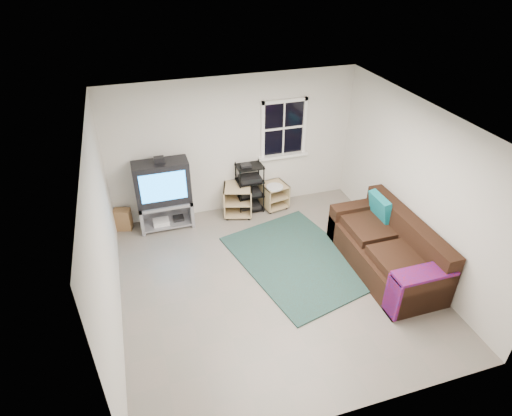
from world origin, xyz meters
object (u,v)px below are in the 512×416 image
object	(u,v)px
side_table_left	(238,198)
sofa	(388,250)
side_table_right	(273,194)
av_rack	(250,191)
tv_unit	(163,189)

from	to	relation	value
side_table_left	sofa	xyz separation A→B (m)	(1.84, -2.28, 0.02)
side_table_right	av_rack	bearing A→B (deg)	176.97
side_table_left	tv_unit	bearing A→B (deg)	-179.11
av_rack	side_table_left	distance (m)	0.27
side_table_left	sofa	size ratio (longest dim) A/B	0.30
av_rack	sofa	xyz separation A→B (m)	(1.60, -2.31, -0.08)
tv_unit	side_table_left	world-z (taller)	tv_unit
tv_unit	av_rack	bearing A→B (deg)	2.14
side_table_right	side_table_left	bearing A→B (deg)	-178.88
side_table_right	sofa	size ratio (longest dim) A/B	0.25
side_table_left	side_table_right	world-z (taller)	side_table_left
av_rack	sofa	size ratio (longest dim) A/B	0.46
side_table_left	side_table_right	distance (m)	0.72
tv_unit	sofa	size ratio (longest dim) A/B	0.65
side_table_left	side_table_right	bearing A→B (deg)	1.12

